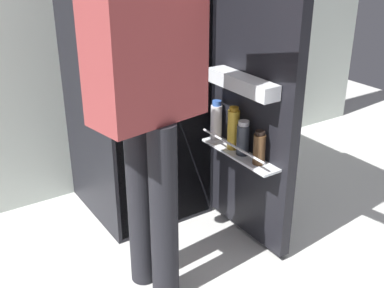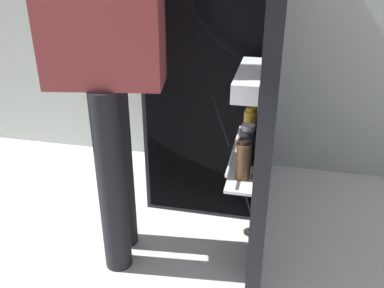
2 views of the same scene
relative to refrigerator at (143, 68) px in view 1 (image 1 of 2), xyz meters
name	(u,v)px [view 1 (image 1 of 2)]	position (x,y,z in m)	size (l,w,h in m)	color
ground_plane	(193,249)	(-0.03, -0.52, -0.84)	(6.26, 6.26, 0.00)	silver
refrigerator	(143,68)	(0.00, 0.00, 0.00)	(0.66, 1.23, 1.68)	black
person	(149,75)	(-0.32, -0.66, 0.17)	(0.64, 0.71, 1.67)	black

